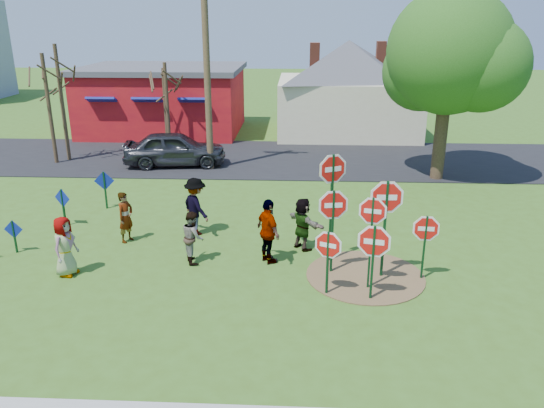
{
  "coord_description": "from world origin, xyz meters",
  "views": [
    {
      "loc": [
        2.6,
        -14.02,
        6.65
      ],
      "look_at": [
        1.85,
        1.32,
        1.22
      ],
      "focal_mm": 35.0,
      "sensor_mm": 36.0,
      "label": 1
    }
  ],
  "objects": [
    {
      "name": "stop_sign_a",
      "position": [
        3.4,
        -2.01,
        1.23
      ],
      "size": [
        0.89,
        0.38,
        1.83
      ],
      "rotation": [
        0.0,
        0.0,
        -0.4
      ],
      "color": "#0F371B",
      "rests_on": "ground"
    },
    {
      "name": "person_e",
      "position": [
        1.82,
        -0.25,
        0.95
      ],
      "size": [
        0.99,
        1.19,
        1.9
      ],
      "primitive_type": "imported",
      "rotation": [
        0.0,
        0.0,
        2.14
      ],
      "color": "#492C55",
      "rests_on": "ground"
    },
    {
      "name": "stop_sign_d",
      "position": [
        4.93,
        -0.97,
        2.05
      ],
      "size": [
        1.19,
        0.08,
        2.86
      ],
      "rotation": [
        0.0,
        0.0,
        0.03
      ],
      "color": "#0F371B",
      "rests_on": "ground"
    },
    {
      "name": "stop_sign_f",
      "position": [
        5.99,
        -1.06,
        1.34
      ],
      "size": [
        0.95,
        0.09,
        1.93
      ],
      "rotation": [
        0.0,
        0.0,
        -0.08
      ],
      "color": "#0F371B",
      "rests_on": "ground"
    },
    {
      "name": "stop_sign_e",
      "position": [
        4.48,
        -2.21,
        1.41
      ],
      "size": [
        1.08,
        0.27,
        2.11
      ],
      "rotation": [
        0.0,
        0.0,
        -0.23
      ],
      "color": "#0F371B",
      "rests_on": "ground"
    },
    {
      "name": "stop_sign_b",
      "position": [
        3.58,
        -0.05,
        2.42
      ],
      "size": [
        1.03,
        0.49,
        3.31
      ],
      "rotation": [
        0.0,
        0.0,
        0.44
      ],
      "color": "#0F371B",
      "rests_on": "ground"
    },
    {
      "name": "leafy_tree",
      "position": [
        8.79,
        8.41,
        5.06
      ],
      "size": [
        5.53,
        5.05,
        7.86
      ],
      "color": "#382819",
      "rests_on": "ground"
    },
    {
      "name": "bare_tree_east",
      "position": [
        -4.32,
        13.44,
        2.71
      ],
      "size": [
        1.8,
        1.8,
        4.19
      ],
      "color": "#382819",
      "rests_on": "ground"
    },
    {
      "name": "person_f",
      "position": [
        2.8,
        0.74,
        0.81
      ],
      "size": [
        1.32,
        1.46,
        1.62
      ],
      "primitive_type": "imported",
      "rotation": [
        0.0,
        0.0,
        2.26
      ],
      "color": "#1B512B",
      "rests_on": "ground"
    },
    {
      "name": "stop_sign_c",
      "position": [
        4.49,
        -1.65,
        1.84
      ],
      "size": [
        0.93,
        0.24,
        2.61
      ],
      "rotation": [
        0.0,
        0.0,
        -0.24
      ],
      "color": "#0F371B",
      "rests_on": "ground"
    },
    {
      "name": "stop_sign_g",
      "position": [
        3.58,
        -0.78,
        1.73
      ],
      "size": [
        1.08,
        0.19,
        2.51
      ],
      "rotation": [
        0.0,
        0.0,
        0.15
      ],
      "color": "#0F371B",
      "rests_on": "ground"
    },
    {
      "name": "person_b",
      "position": [
        -2.68,
        1.05,
        0.8
      ],
      "size": [
        0.59,
        0.69,
        1.61
      ],
      "primitive_type": "imported",
      "rotation": [
        0.0,
        0.0,
        1.15
      ],
      "color": "#246565",
      "rests_on": "ground"
    },
    {
      "name": "person_d",
      "position": [
        -0.61,
        1.74,
        0.94
      ],
      "size": [
        1.33,
        1.37,
        1.88
      ],
      "primitive_type": "imported",
      "rotation": [
        0.0,
        0.0,
        2.29
      ],
      "color": "#323337",
      "rests_on": "ground"
    },
    {
      "name": "cream_house",
      "position": [
        5.5,
        18.0,
        2.92
      ],
      "size": [
        9.4,
        9.4,
        6.5
      ],
      "color": "beige",
      "rests_on": "ground"
    },
    {
      "name": "blue_diamond_c",
      "position": [
        -5.17,
        2.25,
        0.81
      ],
      "size": [
        0.6,
        0.27,
        1.3
      ],
      "rotation": [
        0.0,
        0.0,
        -0.4
      ],
      "color": "#0F371B",
      "rests_on": "ground"
    },
    {
      "name": "person_c",
      "position": [
        -0.32,
        -0.29,
        0.76
      ],
      "size": [
        0.8,
        0.89,
        1.52
      ],
      "primitive_type": "imported",
      "rotation": [
        0.0,
        0.0,
        1.93
      ],
      "color": "#935343",
      "rests_on": "ground"
    },
    {
      "name": "blue_diamond_d",
      "position": [
        -4.36,
        4.0,
        0.87
      ],
      "size": [
        0.71,
        0.11,
        1.41
      ],
      "rotation": [
        0.0,
        0.0,
        0.13
      ],
      "color": "#0F371B",
      "rests_on": "ground"
    },
    {
      "name": "utility_pole",
      "position": [
        -1.37,
        9.43,
        4.96
      ],
      "size": [
        2.31,
        0.29,
        9.42
      ],
      "rotation": [
        0.0,
        0.0,
        -0.04
      ],
      "color": "#4C3823",
      "rests_on": "ground"
    },
    {
      "name": "person_a",
      "position": [
        -3.6,
        -1.28,
        0.84
      ],
      "size": [
        0.71,
        0.92,
        1.67
      ],
      "primitive_type": "imported",
      "rotation": [
        0.0,
        0.0,
        1.34
      ],
      "color": "#384C7C",
      "rests_on": "ground"
    },
    {
      "name": "blue_diamond_b",
      "position": [
        -5.73,
        0.05,
        0.63
      ],
      "size": [
        0.57,
        0.05,
        1.03
      ],
      "rotation": [
        0.0,
        0.0,
        -0.01
      ],
      "color": "#0F371B",
      "rests_on": "ground"
    },
    {
      "name": "bare_tree_west",
      "position": [
        -8.96,
        10.15,
        3.32
      ],
      "size": [
        1.8,
        1.8,
        5.12
      ],
      "color": "#382819",
      "rests_on": "ground"
    },
    {
      "name": "bare_tree_extra",
      "position": [
        -3.98,
        12.48,
        2.95
      ],
      "size": [
        1.8,
        1.8,
        4.55
      ],
      "color": "#382819",
      "rests_on": "ground"
    },
    {
      "name": "dirt_patch",
      "position": [
        4.5,
        -1.0,
        0.01
      ],
      "size": [
        3.2,
        3.2,
        0.03
      ],
      "primitive_type": "cylinder",
      "color": "brown",
      "rests_on": "ground"
    },
    {
      "name": "suv",
      "position": [
        -3.12,
        9.95,
        0.84
      ],
      "size": [
        4.88,
        2.46,
        1.6
      ],
      "primitive_type": "imported",
      "rotation": [
        0.0,
        0.0,
        1.7
      ],
      "color": "#2F3035",
      "rests_on": "road"
    },
    {
      "name": "road",
      "position": [
        0.0,
        11.5,
        0.02
      ],
      "size": [
        120.0,
        7.5,
        0.04
      ],
      "primitive_type": "cube",
      "color": "black",
      "rests_on": "ground"
    },
    {
      "name": "red_building",
      "position": [
        -5.5,
        17.99,
        1.97
      ],
      "size": [
        9.4,
        7.69,
        3.9
      ],
      "color": "maroon",
      "rests_on": "ground"
    },
    {
      "name": "ground",
      "position": [
        0.0,
        0.0,
        0.0
      ],
      "size": [
        120.0,
        120.0,
        0.0
      ],
      "primitive_type": "plane",
      "color": "#395B1A",
      "rests_on": "ground"
    },
    {
      "name": "bare_tree_mid",
      "position": [
        -8.58,
        10.74,
        3.56
      ],
      "size": [
        1.8,
        1.8,
        5.5
      ],
      "color": "#382819",
      "rests_on": "ground"
    }
  ]
}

